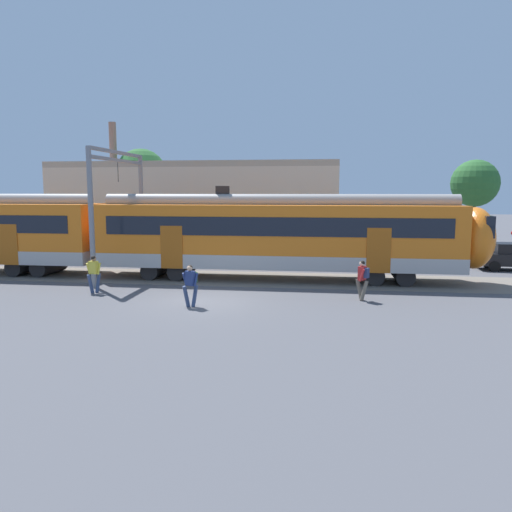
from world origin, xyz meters
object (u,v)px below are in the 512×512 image
at_px(commuter_train, 115,233).
at_px(pedestrian_yellow, 94,271).
at_px(pedestrian_navy, 191,282).
at_px(pedestrian_red, 363,277).

height_order(commuter_train, pedestrian_yellow, commuter_train).
xyz_separation_m(pedestrian_yellow, pedestrian_navy, (4.95, -2.02, 0.03)).
relative_size(commuter_train, pedestrian_yellow, 22.83).
bearing_deg(commuter_train, pedestrian_navy, -47.66).
height_order(commuter_train, pedestrian_navy, commuter_train).
xyz_separation_m(commuter_train, pedestrian_navy, (5.87, -6.44, -1.26)).
height_order(pedestrian_yellow, pedestrian_red, same).
distance_m(commuter_train, pedestrian_yellow, 4.70).
distance_m(pedestrian_navy, pedestrian_red, 7.01).
distance_m(pedestrian_yellow, pedestrian_red, 11.64).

